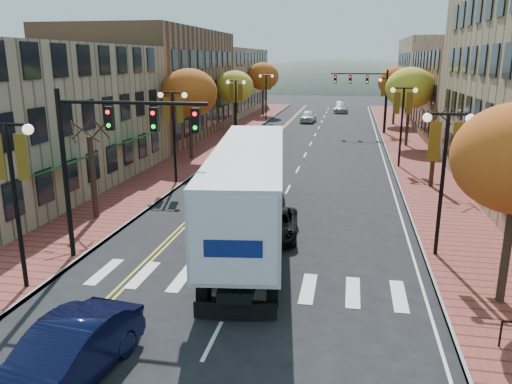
% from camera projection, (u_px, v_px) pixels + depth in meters
% --- Properties ---
extents(ground, '(200.00, 200.00, 0.00)m').
position_uv_depth(ground, '(228.00, 309.00, 16.70)').
color(ground, black).
rests_on(ground, ground).
extents(sidewalk_left, '(4.00, 85.00, 0.15)m').
position_uv_depth(sidewalk_left, '(218.00, 143.00, 49.14)').
color(sidewalk_left, brown).
rests_on(sidewalk_left, ground).
extents(sidewalk_right, '(4.00, 85.00, 0.15)m').
position_uv_depth(sidewalk_right, '(407.00, 149.00, 45.91)').
color(sidewalk_right, brown).
rests_on(sidewalk_right, ground).
extents(building_left_near, '(12.00, 22.00, 9.00)m').
position_uv_depth(building_left_near, '(11.00, 119.00, 30.92)').
color(building_left_near, '#9E8966').
rests_on(building_left_near, ground).
extents(building_left_mid, '(12.00, 24.00, 11.00)m').
position_uv_depth(building_left_mid, '(152.00, 84.00, 52.49)').
color(building_left_mid, brown).
rests_on(building_left_mid, ground).
extents(building_left_far, '(12.00, 26.00, 9.50)m').
position_uv_depth(building_left_far, '(215.00, 81.00, 76.41)').
color(building_left_far, '#9E8966').
rests_on(building_left_far, ground).
extents(building_right_mid, '(15.00, 24.00, 10.00)m').
position_uv_depth(building_right_mid, '(496.00, 89.00, 51.95)').
color(building_right_mid, brown).
rests_on(building_right_mid, ground).
extents(building_right_far, '(15.00, 20.00, 11.00)m').
position_uv_depth(building_right_far, '(455.00, 77.00, 72.70)').
color(building_right_far, '#9E8966').
rests_on(building_right_far, ground).
extents(tree_left_a, '(0.28, 0.28, 4.20)m').
position_uv_depth(tree_left_a, '(93.00, 178.00, 25.33)').
color(tree_left_a, '#382619').
rests_on(tree_left_a, sidewalk_left).
extents(tree_left_b, '(4.48, 4.48, 7.21)m').
position_uv_depth(tree_left_b, '(189.00, 93.00, 39.68)').
color(tree_left_b, '#382619').
rests_on(tree_left_b, sidewalk_left).
extents(tree_left_c, '(4.16, 4.16, 6.69)m').
position_uv_depth(tree_left_c, '(235.00, 87.00, 54.97)').
color(tree_left_c, '#382619').
rests_on(tree_left_c, sidewalk_left).
extents(tree_left_d, '(4.61, 4.61, 7.42)m').
position_uv_depth(tree_left_d, '(263.00, 76.00, 71.91)').
color(tree_left_d, '#382619').
rests_on(tree_left_d, sidewalk_left).
extents(tree_right_b, '(0.28, 0.28, 4.20)m').
position_uv_depth(tree_right_b, '(433.00, 154.00, 31.59)').
color(tree_right_b, '#382619').
rests_on(tree_right_b, sidewalk_right).
extents(tree_right_c, '(4.48, 4.48, 7.21)m').
position_uv_depth(tree_right_c, '(410.00, 88.00, 45.94)').
color(tree_right_c, '#382619').
rests_on(tree_right_c, sidewalk_right).
extents(tree_right_d, '(4.35, 4.35, 7.00)m').
position_uv_depth(tree_right_d, '(396.00, 82.00, 61.17)').
color(tree_right_d, '#382619').
rests_on(tree_right_d, sidewalk_right).
extents(lamp_left_a, '(1.96, 0.36, 6.05)m').
position_uv_depth(lamp_left_a, '(12.00, 174.00, 16.93)').
color(lamp_left_a, black).
rests_on(lamp_left_a, ground).
extents(lamp_left_b, '(1.96, 0.36, 6.05)m').
position_uv_depth(lamp_left_b, '(173.00, 120.00, 32.12)').
color(lamp_left_b, black).
rests_on(lamp_left_b, ground).
extents(lamp_left_c, '(1.96, 0.36, 6.05)m').
position_uv_depth(lamp_left_c, '(236.00, 98.00, 49.20)').
color(lamp_left_c, black).
rests_on(lamp_left_c, ground).
extents(lamp_left_d, '(1.96, 0.36, 6.05)m').
position_uv_depth(lamp_left_d, '(266.00, 88.00, 66.28)').
color(lamp_left_d, black).
rests_on(lamp_left_d, ground).
extents(lamp_right_a, '(1.96, 0.36, 6.05)m').
position_uv_depth(lamp_right_a, '(445.00, 157.00, 19.94)').
color(lamp_right_a, black).
rests_on(lamp_right_a, ground).
extents(lamp_right_b, '(1.96, 0.36, 6.05)m').
position_uv_depth(lamp_right_b, '(403.00, 111.00, 37.02)').
color(lamp_right_b, black).
rests_on(lamp_right_b, ground).
extents(lamp_right_c, '(1.96, 0.36, 6.05)m').
position_uv_depth(lamp_right_c, '(387.00, 95.00, 54.10)').
color(lamp_right_c, black).
rests_on(lamp_right_c, ground).
extents(traffic_mast_near, '(6.10, 0.35, 7.00)m').
position_uv_depth(traffic_mast_near, '(107.00, 144.00, 19.25)').
color(traffic_mast_near, black).
rests_on(traffic_mast_near, ground).
extents(traffic_mast_far, '(6.10, 0.34, 7.00)m').
position_uv_depth(traffic_mast_far, '(368.00, 89.00, 54.30)').
color(traffic_mast_far, black).
rests_on(traffic_mast_far, ground).
extents(semi_truck, '(5.17, 17.88, 4.42)m').
position_uv_depth(semi_truck, '(251.00, 181.00, 23.16)').
color(semi_truck, black).
rests_on(semi_truck, ground).
extents(navy_sedan, '(2.29, 5.14, 1.64)m').
position_uv_depth(navy_sedan, '(66.00, 356.00, 12.64)').
color(navy_sedan, black).
rests_on(navy_sedan, ground).
extents(black_suv, '(2.42, 4.54, 1.22)m').
position_uv_depth(black_suv, '(275.00, 224.00, 23.34)').
color(black_suv, black).
rests_on(black_suv, ground).
extents(car_far_white, '(2.01, 4.59, 1.54)m').
position_uv_depth(car_far_white, '(308.00, 116.00, 65.36)').
color(car_far_white, silver).
rests_on(car_far_white, ground).
extents(car_far_silver, '(2.11, 5.09, 1.47)m').
position_uv_depth(car_far_silver, '(341.00, 108.00, 76.99)').
color(car_far_silver, '#A4A5AC').
rests_on(car_far_silver, ground).
extents(car_far_oncoming, '(1.80, 4.15, 1.33)m').
position_uv_depth(car_far_oncoming, '(341.00, 107.00, 79.62)').
color(car_far_oncoming, '#AFAEB6').
rests_on(car_far_oncoming, ground).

